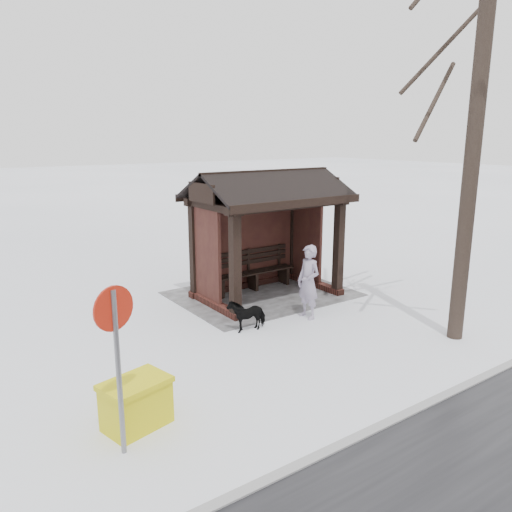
{
  "coord_description": "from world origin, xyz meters",
  "views": [
    {
      "loc": [
        6.96,
        9.47,
        3.85
      ],
      "look_at": [
        0.89,
        0.8,
        1.3
      ],
      "focal_mm": 35.0,
      "sensor_mm": 36.0,
      "label": 1
    }
  ],
  "objects": [
    {
      "name": "dog",
      "position": [
        1.62,
        1.51,
        0.32
      ],
      "size": [
        0.79,
        0.4,
        0.65
      ],
      "primitive_type": "imported",
      "rotation": [
        0.0,
        0.0,
        1.5
      ],
      "color": "black",
      "rests_on": "ground"
    },
    {
      "name": "grit_bin",
      "position": [
        4.81,
        3.57,
        0.34
      ],
      "size": [
        1.0,
        0.79,
        0.68
      ],
      "rotation": [
        0.0,
        0.0,
        0.24
      ],
      "color": "#CCC30C",
      "rests_on": "ground"
    },
    {
      "name": "road_sign",
      "position": [
        5.17,
        4.01,
        1.58
      ],
      "size": [
        0.54,
        0.2,
        2.17
      ],
      "rotation": [
        0.0,
        0.0,
        0.32
      ],
      "color": "slate",
      "rests_on": "ground"
    },
    {
      "name": "pedestrian",
      "position": [
        0.15,
        1.71,
        0.81
      ],
      "size": [
        0.41,
        0.6,
        1.61
      ],
      "primitive_type": "imported",
      "rotation": [
        0.0,
        0.0,
        1.61
      ],
      "color": "#998DA6",
      "rests_on": "ground"
    },
    {
      "name": "trampled_patch",
      "position": [
        0.0,
        -0.2,
        0.01
      ],
      "size": [
        4.2,
        3.2,
        0.02
      ],
      "primitive_type": "cube",
      "color": "gray",
      "rests_on": "ground"
    },
    {
      "name": "kerb",
      "position": [
        0.0,
        5.5,
        0.01
      ],
      "size": [
        120.0,
        0.15,
        0.06
      ],
      "primitive_type": "cube",
      "color": "gray",
      "rests_on": "ground"
    },
    {
      "name": "ground",
      "position": [
        0.0,
        0.0,
        0.0
      ],
      "size": [
        120.0,
        120.0,
        0.0
      ],
      "primitive_type": "plane",
      "color": "white",
      "rests_on": "ground"
    },
    {
      "name": "bus_shelter",
      "position": [
        0.0,
        -0.16,
        2.17
      ],
      "size": [
        3.6,
        2.4,
        3.09
      ],
      "color": "#3B1C15",
      "rests_on": "ground"
    }
  ]
}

